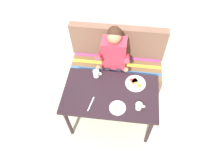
% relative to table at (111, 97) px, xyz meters
% --- Properties ---
extents(ground_plane, '(8.00, 8.00, 0.00)m').
position_rel_table_xyz_m(ground_plane, '(0.00, 0.00, -0.65)').
color(ground_plane, beige).
extents(table, '(1.20, 0.70, 0.73)m').
position_rel_table_xyz_m(table, '(0.00, 0.00, 0.00)').
color(table, black).
rests_on(table, ground).
extents(couch, '(1.44, 0.56, 1.00)m').
position_rel_table_xyz_m(couch, '(0.00, 0.76, -0.32)').
color(couch, brown).
rests_on(couch, ground).
extents(person, '(0.45, 0.61, 1.21)m').
position_rel_table_xyz_m(person, '(-0.03, 0.59, 0.09)').
color(person, '#BE2F43').
rests_on(person, ground).
extents(plate_breakfast, '(0.26, 0.26, 0.05)m').
position_rel_table_xyz_m(plate_breakfast, '(0.30, 0.18, 0.09)').
color(plate_breakfast, white).
rests_on(plate_breakfast, table).
extents(plate_eggs, '(0.20, 0.20, 0.04)m').
position_rel_table_xyz_m(plate_eggs, '(0.11, -0.20, 0.09)').
color(plate_eggs, white).
rests_on(plate_eggs, table).
extents(coffee_mug, '(0.12, 0.08, 0.09)m').
position_rel_table_xyz_m(coffee_mug, '(0.36, -0.17, 0.13)').
color(coffee_mug, white).
rests_on(coffee_mug, table).
extents(coffee_mug_second, '(0.12, 0.08, 0.10)m').
position_rel_table_xyz_m(coffee_mug_second, '(-0.22, 0.25, 0.13)').
color(coffee_mug_second, white).
rests_on(coffee_mug_second, table).
extents(knife, '(0.05, 0.20, 0.00)m').
position_rel_table_xyz_m(knife, '(-0.22, -0.18, 0.08)').
color(knife, silver).
rests_on(knife, table).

